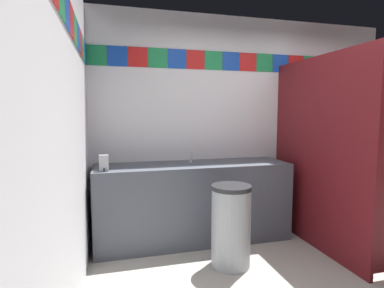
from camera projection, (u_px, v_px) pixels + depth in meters
name	position (u px, v px, depth m)	size (l,w,h in m)	color
wall_back	(245.00, 123.00, 3.98)	(3.87, 0.09, 2.65)	silver
wall_side	(62.00, 136.00, 1.86)	(0.09, 3.27, 2.65)	silver
vanity_counter	(193.00, 202.00, 3.54)	(2.19, 0.61, 0.89)	#4C515B
faucet_center	(191.00, 158.00, 3.57)	(0.04, 0.10, 0.14)	silver
soap_dispenser	(104.00, 163.00, 3.06)	(0.09, 0.09, 0.16)	#B7BABF
stall_divider	(347.00, 156.00, 3.10)	(0.92, 1.60, 2.06)	maroon
toilet	(331.00, 206.00, 3.84)	(0.39, 0.49, 0.74)	white
trash_bin	(231.00, 226.00, 2.94)	(0.38, 0.38, 0.79)	#999EA3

